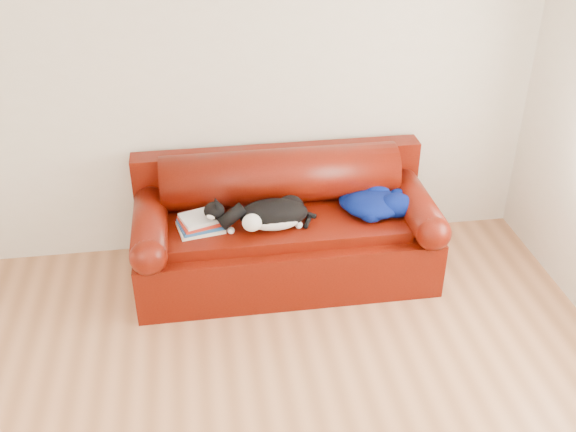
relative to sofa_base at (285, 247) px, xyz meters
name	(u,v)px	position (x,y,z in m)	size (l,w,h in m)	color
room_shell	(288,161)	(-0.20, -1.48, 1.43)	(4.52, 4.02, 2.61)	beige
sofa_base	(285,247)	(0.00, 0.00, 0.00)	(2.10, 0.90, 0.50)	#3B0602
sofa_back	(280,194)	(0.00, 0.24, 0.30)	(2.10, 1.01, 0.88)	#3B0602
book_stack	(201,223)	(-0.58, -0.09, 0.31)	(0.34, 0.29, 0.10)	#ECE6CC
cat	(273,215)	(-0.10, -0.14, 0.36)	(0.68, 0.42, 0.24)	black
blanket	(375,202)	(0.64, -0.03, 0.33)	(0.52, 0.43, 0.16)	#020544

